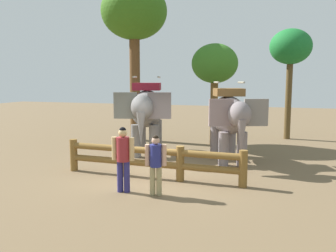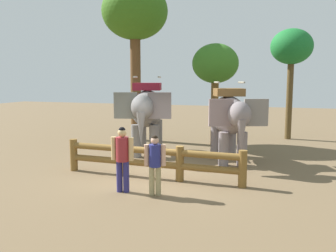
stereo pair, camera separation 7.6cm
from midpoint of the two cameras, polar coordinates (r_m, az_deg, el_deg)
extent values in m
plane|color=brown|center=(11.01, -2.79, -8.30)|extent=(60.00, 60.00, 0.00)
cylinder|color=brown|center=(12.12, -15.09, -4.52)|extent=(0.24, 0.24, 1.05)
cylinder|color=brown|center=(11.20, -7.27, -5.30)|extent=(0.24, 0.24, 1.05)
cylinder|color=brown|center=(10.53, 1.76, -6.08)|extent=(0.24, 0.24, 1.05)
cylinder|color=brown|center=(10.14, 11.77, -6.76)|extent=(0.24, 0.24, 1.05)
cylinder|color=brown|center=(10.85, -2.90, -6.08)|extent=(5.51, 0.34, 0.20)
cylinder|color=brown|center=(10.76, -2.91, -4.01)|extent=(5.51, 0.34, 0.20)
cylinder|color=slate|center=(13.67, -2.43, -2.44)|extent=(0.38, 0.38, 1.27)
cylinder|color=slate|center=(13.76, -5.33, -2.41)|extent=(0.38, 0.38, 1.27)
cylinder|color=slate|center=(15.36, -1.85, -1.34)|extent=(0.38, 0.38, 1.27)
cylinder|color=slate|center=(15.43, -4.43, -1.32)|extent=(0.38, 0.38, 1.27)
ellipsoid|color=slate|center=(14.40, -3.53, 2.82)|extent=(1.96, 3.08, 1.48)
ellipsoid|color=slate|center=(12.72, -4.37, 3.03)|extent=(1.03, 1.13, 0.90)
cube|color=slate|center=(12.77, -1.56, 3.30)|extent=(0.85, 0.34, 0.95)
cube|color=slate|center=(12.92, -7.02, 3.30)|extent=(0.85, 0.34, 0.95)
cone|color=slate|center=(12.47, -4.53, -0.41)|extent=(0.34, 0.34, 1.16)
cube|color=maroon|center=(14.36, -3.56, 6.35)|extent=(1.29, 1.20, 0.30)
cylinder|color=#A59E8C|center=(14.31, -1.62, 7.88)|extent=(0.29, 0.85, 0.07)
cylinder|color=#A59E8C|center=(14.42, -5.50, 7.85)|extent=(0.29, 0.85, 0.07)
cylinder|color=gray|center=(12.65, 11.63, -3.60)|extent=(0.36, 0.36, 1.19)
cylinder|color=gray|center=(12.50, 8.74, -3.66)|extent=(0.36, 0.36, 1.19)
cylinder|color=gray|center=(14.18, 9.98, -2.36)|extent=(0.36, 0.36, 1.19)
cylinder|color=gray|center=(14.04, 7.38, -2.41)|extent=(0.36, 0.36, 1.19)
ellipsoid|color=gray|center=(13.18, 9.50, 1.78)|extent=(2.06, 2.91, 1.38)
ellipsoid|color=gray|center=(11.64, 11.22, 1.84)|extent=(1.02, 1.10, 0.84)
cube|color=gray|center=(11.90, 13.78, 2.13)|extent=(0.78, 0.39, 0.89)
cube|color=gray|center=(11.61, 8.34, 2.14)|extent=(0.78, 0.39, 0.89)
cone|color=gray|center=(11.43, 11.53, -1.69)|extent=(0.32, 0.32, 1.09)
cube|color=brown|center=(13.13, 9.58, 5.38)|extent=(1.26, 1.19, 0.28)
cylinder|color=#A59E8C|center=(13.23, 11.54, 6.89)|extent=(0.35, 0.77, 0.07)
cylinder|color=#A59E8C|center=(13.03, 7.65, 6.97)|extent=(0.35, 0.77, 0.07)
cylinder|color=navy|center=(9.59, -6.87, -8.12)|extent=(0.16, 0.16, 0.84)
cylinder|color=navy|center=(9.65, -7.93, -8.04)|extent=(0.16, 0.16, 0.84)
cylinder|color=maroon|center=(9.45, -7.48, -3.73)|extent=(0.37, 0.37, 0.65)
cylinder|color=tan|center=(9.37, -6.07, -3.71)|extent=(0.14, 0.14, 0.61)
cylinder|color=tan|center=(9.53, -8.86, -3.56)|extent=(0.14, 0.14, 0.61)
sphere|color=tan|center=(9.38, -7.52, -1.10)|extent=(0.23, 0.23, 0.23)
sphere|color=black|center=(9.37, -7.53, -0.71)|extent=(0.18, 0.18, 0.18)
cylinder|color=tan|center=(9.31, -1.69, -8.82)|extent=(0.14, 0.14, 0.76)
cylinder|color=tan|center=(9.33, -2.73, -8.80)|extent=(0.14, 0.14, 0.76)
cylinder|color=navy|center=(9.16, -2.23, -4.79)|extent=(0.37, 0.37, 0.58)
cylinder|color=tan|center=(9.13, -0.87, -4.73)|extent=(0.12, 0.12, 0.55)
cylinder|color=tan|center=(9.18, -3.59, -4.68)|extent=(0.12, 0.12, 0.55)
sphere|color=tan|center=(9.08, -2.24, -2.36)|extent=(0.21, 0.21, 0.21)
sphere|color=black|center=(9.07, -2.25, -2.00)|extent=(0.16, 0.16, 0.16)
cylinder|color=brown|center=(18.78, 18.68, 4.13)|extent=(0.31, 0.31, 4.04)
ellipsoid|color=#1B6D2C|center=(18.82, 19.01, 11.99)|extent=(2.04, 2.04, 1.73)
cylinder|color=brown|center=(17.48, -5.45, 6.42)|extent=(0.50, 0.50, 5.34)
ellipsoid|color=#336317|center=(17.77, -5.60, 17.90)|extent=(3.15, 3.15, 2.67)
cylinder|color=brown|center=(16.38, 7.26, 2.45)|extent=(0.34, 0.34, 3.14)
ellipsoid|color=#346F20|center=(16.33, 7.39, 9.95)|extent=(2.09, 2.09, 1.77)
camera|label=1|loc=(0.04, -90.18, -0.02)|focal=37.91mm
camera|label=2|loc=(0.04, 89.82, 0.02)|focal=37.91mm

